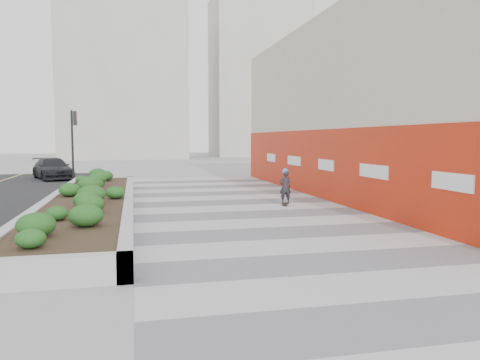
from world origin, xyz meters
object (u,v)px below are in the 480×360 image
object	(u,v)px
skateboarder	(285,187)
car_dark	(53,169)
planter	(90,200)
traffic_signal_near	(74,136)

from	to	relation	value
skateboarder	car_dark	bearing A→B (deg)	145.02
planter	skateboarder	world-z (taller)	skateboarder
traffic_signal_near	planter	bearing A→B (deg)	-80.65
skateboarder	car_dark	world-z (taller)	skateboarder
skateboarder	car_dark	xyz separation A→B (m)	(-10.86, 14.93, -0.06)
car_dark	traffic_signal_near	bearing A→B (deg)	-87.54
car_dark	planter	bearing A→B (deg)	-97.13
planter	car_dark	world-z (taller)	car_dark
planter	traffic_signal_near	bearing A→B (deg)	99.35
traffic_signal_near	skateboarder	world-z (taller)	traffic_signal_near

